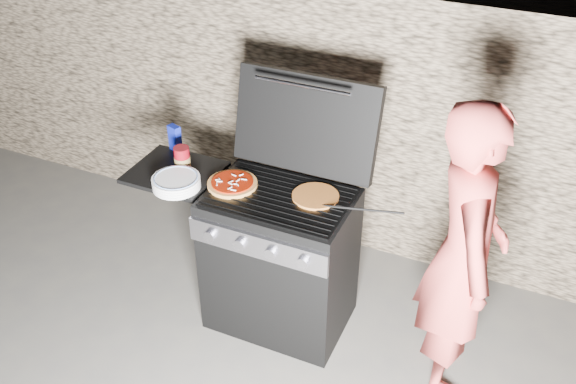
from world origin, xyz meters
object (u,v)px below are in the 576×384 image
at_px(person, 463,256).
at_px(gas_grill, 242,249).
at_px(sauce_jar, 182,158).
at_px(pizza_topped, 232,183).

bearing_deg(person, gas_grill, 70.99).
bearing_deg(sauce_jar, gas_grill, -5.36).
xyz_separation_m(pizza_topped, person, (1.29, -0.01, -0.08)).
relative_size(gas_grill, person, 0.79).
xyz_separation_m(pizza_topped, sauce_jar, (-0.35, 0.05, 0.05)).
height_order(sauce_jar, person, person).
bearing_deg(gas_grill, pizza_topped, -159.02).
xyz_separation_m(gas_grill, sauce_jar, (-0.39, 0.04, 0.52)).
distance_m(gas_grill, sauce_jar, 0.65).
bearing_deg(gas_grill, sauce_jar, 174.64).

